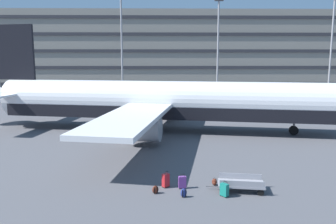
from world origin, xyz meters
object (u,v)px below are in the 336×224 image
at_px(backpack_purple, 184,193).
at_px(suitcase_scuffed, 182,182).
at_px(suitcase_laid_flat, 224,190).
at_px(baggage_cart, 241,184).
at_px(airliner, 159,102).
at_px(backpack_orange, 214,182).
at_px(suitcase_upright, 166,180).
at_px(backpack_black, 155,190).

bearing_deg(backpack_purple, suitcase_scuffed, 89.99).
relative_size(suitcase_laid_flat, baggage_cart, 0.25).
bearing_deg(airliner, suitcase_scuffed, -84.96).
height_order(airliner, backpack_orange, airliner).
bearing_deg(backpack_orange, suitcase_upright, -175.31).
xyz_separation_m(suitcase_upright, suitcase_laid_flat, (3.22, -1.42, -0.05)).
height_order(suitcase_laid_flat, backpack_orange, suitcase_laid_flat).
bearing_deg(suitcase_scuffed, baggage_cart, -7.08).
xyz_separation_m(airliner, baggage_cart, (4.78, -16.71, -2.61)).
relative_size(airliner, suitcase_scuffed, 45.70).
height_order(suitcase_laid_flat, baggage_cart, suitcase_laid_flat).
bearing_deg(suitcase_upright, backpack_black, -122.58).
relative_size(backpack_orange, baggage_cart, 0.14).
xyz_separation_m(suitcase_laid_flat, backpack_orange, (-0.29, 1.66, -0.19)).
distance_m(backpack_purple, baggage_cart, 3.45).
relative_size(airliner, backpack_orange, 88.35).
bearing_deg(backpack_black, backpack_orange, 18.41).
bearing_deg(airliner, backpack_purple, -85.32).
xyz_separation_m(suitcase_scuffed, backpack_black, (-1.56, -0.70, -0.17)).
height_order(airliner, suitcase_scuffed, airliner).
height_order(suitcase_laid_flat, backpack_purple, suitcase_laid_flat).
distance_m(airliner, backpack_orange, 16.44).
relative_size(airliner, baggage_cart, 12.25).
distance_m(suitcase_upright, suitcase_laid_flat, 3.52).
height_order(suitcase_scuffed, backpack_purple, suitcase_scuffed).
bearing_deg(backpack_purple, suitcase_laid_flat, 1.56).
xyz_separation_m(airliner, suitcase_laid_flat, (3.69, -17.49, -2.64)).
distance_m(suitcase_upright, baggage_cart, 4.35).
distance_m(suitcase_scuffed, backpack_purple, 1.26).
xyz_separation_m(airliner, backpack_purple, (1.44, -17.55, -2.79)).
distance_m(airliner, suitcase_upright, 16.28).
bearing_deg(backpack_black, backpack_purple, -19.41).
relative_size(suitcase_scuffed, suitcase_laid_flat, 1.06).
distance_m(suitcase_upright, backpack_black, 1.13).
relative_size(suitcase_scuffed, backpack_purple, 1.60).
bearing_deg(backpack_black, suitcase_upright, 57.42).
distance_m(suitcase_laid_flat, backpack_purple, 2.25).
relative_size(backpack_orange, backpack_purple, 0.83).
bearing_deg(baggage_cart, suitcase_scuffed, 172.92).
relative_size(airliner, backpack_purple, 72.90).
height_order(backpack_black, baggage_cart, baggage_cart).
relative_size(backpack_black, baggage_cart, 0.15).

